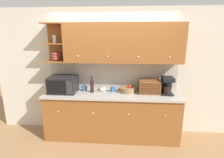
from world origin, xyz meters
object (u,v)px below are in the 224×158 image
mug_blue_second (113,89)px  mug (84,88)px  fruit_basket (128,90)px  bread_box (149,87)px  microwave (63,84)px  coffee_maker (167,85)px  bowl_stack_on_counter (102,89)px  wine_bottle (92,85)px

mug_blue_second → mug: bearing=178.7°
fruit_basket → bread_box: size_ratio=0.74×
microwave → bread_box: (1.72, 0.08, -0.03)m
fruit_basket → coffee_maker: bearing=-2.2°
microwave → fruit_basket: size_ratio=1.75×
bread_box → bowl_stack_on_counter: bearing=174.9°
wine_bottle → coffee_maker: bearing=1.2°
mug → fruit_basket: fruit_basket is taller
bread_box → coffee_maker: coffee_maker is taller
microwave → mug_blue_second: bearing=6.5°
microwave → wine_bottle: 0.58m
wine_bottle → coffee_maker: (1.48, 0.03, 0.02)m
wine_bottle → coffee_maker: size_ratio=1.00×
bowl_stack_on_counter → mug_blue_second: mug_blue_second is taller
fruit_basket → bread_box: bearing=-1.5°
microwave → mug_blue_second: (0.99, 0.11, -0.11)m
wine_bottle → bread_box: size_ratio=0.83×
bread_box → fruit_basket: bearing=178.5°
bread_box → coffee_maker: 0.34m
mug_blue_second → bread_box: (0.73, -0.03, 0.08)m
fruit_basket → microwave: bearing=-176.0°
wine_bottle → fruit_basket: wine_bottle is taller
mug_blue_second → coffee_maker: coffee_maker is taller
bread_box → coffee_maker: (0.34, -0.02, 0.04)m
microwave → bowl_stack_on_counter: microwave is taller
bowl_stack_on_counter → mug_blue_second: size_ratio=1.61×
microwave → fruit_basket: (1.30, 0.09, -0.11)m
mug → fruit_basket: bearing=-2.2°
mug → coffee_maker: 1.66m
microwave → fruit_basket: 1.30m
bowl_stack_on_counter → bread_box: (0.95, -0.09, 0.10)m
bowl_stack_on_counter → coffee_maker: (1.29, -0.10, 0.14)m
microwave → mug: bearing=17.4°
bowl_stack_on_counter → mug_blue_second: bearing=-13.4°
microwave → bread_box: 1.72m
wine_bottle → fruit_basket: size_ratio=1.12×
wine_bottle → bread_box: bearing=2.4°
mug → coffee_maker: size_ratio=0.32×
bowl_stack_on_counter → fruit_basket: 0.53m
coffee_maker → mug: bearing=177.8°
mug_blue_second → coffee_maker: bearing=-2.7°
mug_blue_second → coffee_maker: 1.07m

